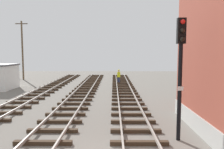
# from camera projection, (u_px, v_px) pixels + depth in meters

# --- Properties ---
(signal_mast) EXTENTS (0.36, 0.40, 5.41)m
(signal_mast) POSITION_uv_depth(u_px,v_px,m) (180.00, 65.00, 9.58)
(signal_mast) COLOR black
(signal_mast) RESTS_ON ground
(control_hut) EXTENTS (3.00, 3.80, 2.76)m
(control_hut) POSITION_uv_depth(u_px,v_px,m) (0.00, 77.00, 23.95)
(control_hut) COLOR silver
(control_hut) RESTS_ON ground
(parked_car_white) EXTENTS (4.20, 2.04, 1.76)m
(parked_car_white) POSITION_uv_depth(u_px,v_px,m) (3.00, 74.00, 33.13)
(parked_car_white) COLOR silver
(parked_car_white) RESTS_ON ground
(utility_pole_far) EXTENTS (1.80, 0.24, 8.68)m
(utility_pole_far) POSITION_uv_depth(u_px,v_px,m) (22.00, 49.00, 32.62)
(utility_pole_far) COLOR brown
(utility_pole_far) RESTS_ON ground
(track_worker_foreground) EXTENTS (0.40, 0.40, 1.87)m
(track_worker_foreground) POSITION_uv_depth(u_px,v_px,m) (119.00, 77.00, 28.54)
(track_worker_foreground) COLOR #262D4C
(track_worker_foreground) RESTS_ON ground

